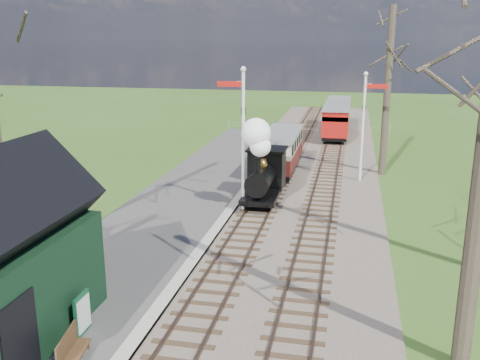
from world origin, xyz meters
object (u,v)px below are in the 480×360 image
object	(u,v)px
locomotive	(263,166)
red_carriage_b	(338,112)
semaphore_near	(242,129)
coach	(281,150)
person	(91,274)
red_carriage_a	(336,122)
semaphore_far	(365,119)
bench	(70,349)
sign_board	(82,314)

from	to	relation	value
locomotive	red_carriage_b	xyz separation A→B (m)	(2.61, 22.00, -0.47)
semaphore_near	locomotive	distance (m)	2.14
coach	person	size ratio (longest dim) A/B	4.50
red_carriage_a	person	xyz separation A→B (m)	(-5.83, -26.47, -0.48)
red_carriage_b	coach	bearing A→B (deg)	-99.26
coach	semaphore_near	bearing A→B (deg)	-96.26
semaphore_near	person	distance (m)	9.74
semaphore_far	red_carriage_b	distance (m)	17.15
bench	person	xyz separation A→B (m)	(-1.01, 3.03, 0.36)
semaphore_far	red_carriage_a	distance (m)	11.75
semaphore_far	red_carriage_b	size ratio (longest dim) A/B	1.22
coach	semaphore_far	bearing A→B (deg)	-12.96
red_carriage_b	sign_board	bearing A→B (deg)	-98.68
sign_board	semaphore_near	bearing A→B (deg)	80.64
sign_board	person	distance (m)	1.94
semaphore_far	red_carriage_b	xyz separation A→B (m)	(-1.77, 16.95, -1.96)
coach	person	xyz separation A→B (m)	(-3.23, -16.03, -0.46)
locomotive	red_carriage_b	size ratio (longest dim) A/B	0.85
semaphore_far	locomotive	xyz separation A→B (m)	(-4.39, -5.05, -1.49)
red_carriage_b	person	bearing A→B (deg)	-100.34
red_carriage_a	sign_board	size ratio (longest dim) A/B	4.46
semaphore_far	sign_board	size ratio (longest dim) A/B	5.45
locomotive	bench	distance (m)	13.26
red_carriage_a	red_carriage_b	xyz separation A→B (m)	(0.00, 5.50, 0.00)
sign_board	person	world-z (taller)	person
bench	coach	bearing A→B (deg)	83.35
coach	red_carriage_b	xyz separation A→B (m)	(2.60, 15.94, 0.02)
red_carriage_a	red_carriage_b	size ratio (longest dim) A/B	1.00
semaphore_near	red_carriage_a	xyz separation A→B (m)	(3.37, 17.45, -2.23)
sign_board	person	xyz separation A→B (m)	(-0.68, 1.81, 0.18)
sign_board	coach	bearing A→B (deg)	81.85
semaphore_near	red_carriage_b	xyz separation A→B (m)	(3.37, 22.95, -2.23)
semaphore_far	semaphore_near	bearing A→B (deg)	-130.60
bench	semaphore_far	bearing A→B (deg)	69.93
semaphore_near	semaphore_far	world-z (taller)	semaphore_near
red_carriage_b	red_carriage_a	bearing A→B (deg)	-90.00
semaphore_far	red_carriage_a	xyz separation A→B (m)	(-1.77, 11.45, -1.96)
coach	red_carriage_a	distance (m)	10.76
locomotive	red_carriage_b	distance (m)	22.16
coach	red_carriage_b	size ratio (longest dim) A/B	1.36
semaphore_far	coach	size ratio (longest dim) A/B	0.90
semaphore_near	bench	world-z (taller)	semaphore_near
red_carriage_b	sign_board	world-z (taller)	red_carriage_b
semaphore_far	red_carriage_a	bearing A→B (deg)	98.81
locomotive	sign_board	bearing A→B (deg)	-102.17
coach	red_carriage_a	world-z (taller)	red_carriage_a
locomotive	red_carriage_a	world-z (taller)	locomotive
person	semaphore_far	bearing A→B (deg)	-35.66
semaphore_far	bench	size ratio (longest dim) A/B	4.31
bench	person	world-z (taller)	person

